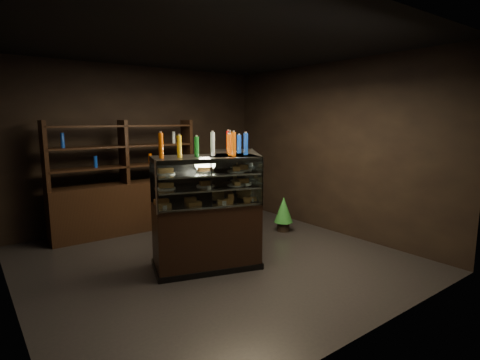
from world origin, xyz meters
TOP-DOWN VIEW (x-y plane):
  - ground at (0.00, 0.00)m, footprint 5.00×5.00m
  - room_shell at (0.00, 0.00)m, footprint 5.02×5.02m
  - display_case at (0.09, -0.08)m, footprint 2.10×1.57m
  - food_display at (0.09, -0.08)m, footprint 1.73×1.17m
  - bottles_top at (0.09, -0.08)m, footprint 1.56×1.03m
  - potted_conifer at (1.78, 0.39)m, footprint 0.33×0.33m
  - back_shelving at (-0.51, 2.05)m, footprint 2.56×0.44m

SIDE VIEW (x-z plane):
  - ground at x=0.00m, z-range 0.00..0.00m
  - potted_conifer at x=1.78m, z-range 0.05..0.77m
  - display_case at x=0.09m, z-range -0.26..1.28m
  - back_shelving at x=-0.51m, z-range -0.40..1.60m
  - food_display at x=0.09m, z-range 0.93..1.40m
  - bottles_top at x=0.09m, z-range 1.52..1.82m
  - room_shell at x=0.00m, z-range 0.44..3.45m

